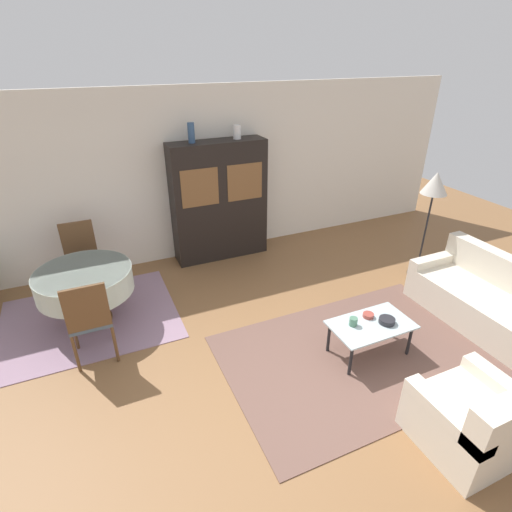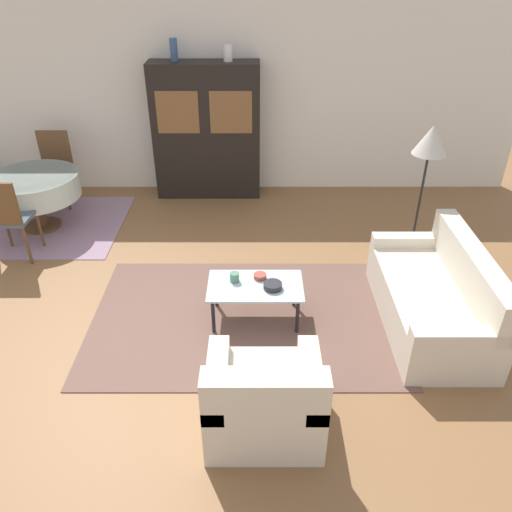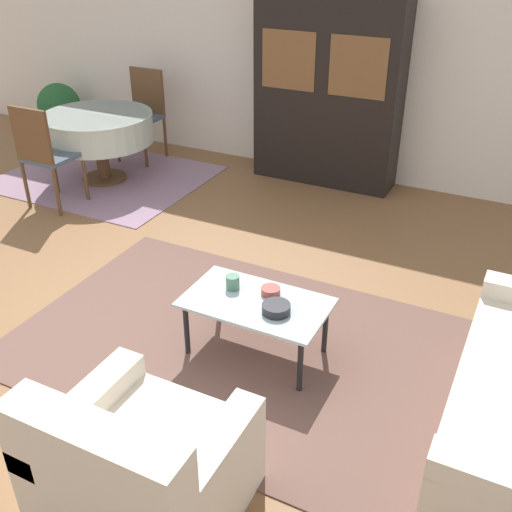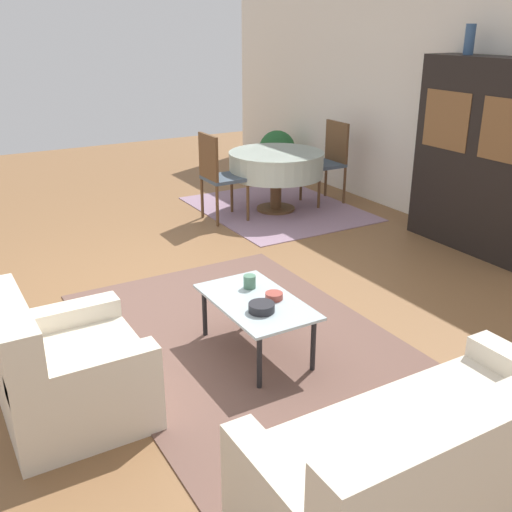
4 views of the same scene
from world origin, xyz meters
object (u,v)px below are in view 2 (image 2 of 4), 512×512
Objects in this scene: dining_table at (34,187)px; vase_tall at (175,50)px; dining_chair_far at (56,163)px; vase_short at (229,53)px; dining_chair_near at (7,215)px; coffee_table at (256,289)px; floor_lamp at (431,147)px; bowl at (273,286)px; armchair at (265,400)px; cup at (235,277)px; bowl_small at (261,276)px; display_cabinet at (208,132)px; couch at (436,298)px.

vase_tall reaches higher than dining_table.
dining_chair_far is at bearing 90.00° from dining_table.
vase_short is at bearing -173.18° from dining_chair_far.
dining_chair_near is at bearing -142.60° from vase_short.
vase_short is (2.50, 0.30, 1.43)m from dining_chair_far.
coffee_table is 4.50× the size of vase_short.
floor_lamp is 7.91× the size of vase_short.
dining_chair_far reaches higher than dining_table.
dining_table is at bearing 146.45° from bowl.
armchair is 0.53× the size of floor_lamp.
dining_chair_near is at bearing -90.00° from dining_table.
bowl is (0.37, -0.12, -0.02)m from cup.
armchair is 4.88× the size of bowl.
vase_tall reaches higher than dining_chair_far.
bowl is at bearing -80.28° from vase_short.
bowl_small is at bearing -32.26° from dining_table.
display_cabinet is 10.72× the size of bowl.
vase_short is (-0.43, 4.41, 1.72)m from armchair.
dining_chair_far is at bearing 137.11° from bowl.
vase_short reaches higher than cup.
bowl_small is (-1.71, 0.18, 0.14)m from couch.
couch is 1.70× the size of dining_chair_near.
display_cabinet reaches higher than floor_lamp.
dining_chair_near reaches higher than dining_table.
bowl_small is 0.43× the size of vase_tall.
dining_table is (-2.17, -1.10, -0.37)m from display_cabinet.
dining_chair_near is 3.27m from bowl.
coffee_table is 3.50m from vase_short.
vase_tall reaches higher than dining_chair_near.
couch is 1.60m from bowl.
armchair is 0.75× the size of dining_table.
display_cabinet is at bearing 143.60° from floor_lamp.
vase_short is at bearing 0.00° from vase_tall.
armchair is at bearing 127.34° from couch.
floor_lamp reaches higher than bowl_small.
dining_table is 4.04× the size of vase_tall.
armchair is at bearing -75.40° from vase_tall.
vase_short is at bearing 34.25° from couch.
coffee_table is 5.19× the size of bowl.
dining_chair_near reaches higher than couch.
armchair is 4.23× the size of vase_short.
bowl reaches higher than bowl_small.
bowl reaches higher than coffee_table.
dining_chair_near is 5.74× the size of bowl.
couch is 5.06m from dining_table.
display_cabinet is (-0.70, 3.06, 0.59)m from coffee_table.
vase_tall reaches higher than bowl.
dining_chair_far is (0.00, 1.61, 0.00)m from dining_chair_near.
coffee_table is at bearing 136.05° from dining_chair_far.
dining_chair_near is 4.98× the size of vase_short.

